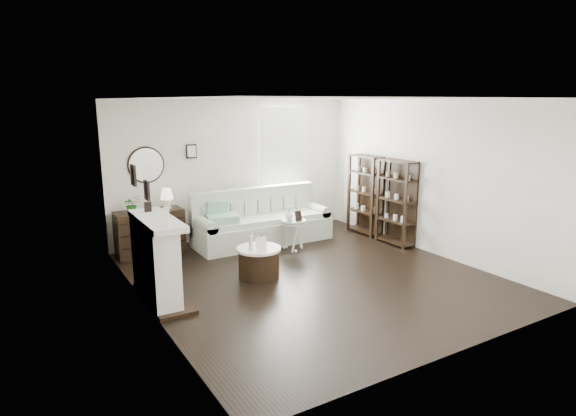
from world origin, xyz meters
TOP-DOWN VIEW (x-y plane):
  - room at (0.73, 2.70)m, footprint 5.50×5.50m
  - fireplace at (-2.32, 0.30)m, footprint 0.50×1.40m
  - shelf_unit_far at (2.33, 1.55)m, footprint 0.30×0.80m
  - shelf_unit_near at (2.33, 0.65)m, footprint 0.30×0.80m
  - sofa at (0.21, 2.08)m, footprint 2.63×0.91m
  - quilt at (-0.65, 1.95)m, footprint 0.63×0.55m
  - suitcase at (1.63, 2.30)m, footprint 0.70×0.39m
  - dresser at (-1.82, 2.47)m, footprint 1.16×0.50m
  - table_lamp at (-1.48, 2.47)m, footprint 0.30×0.30m
  - potted_plant at (-2.11, 2.42)m, footprint 0.32×0.29m
  - drum_table at (-0.72, 0.39)m, footprint 0.68×0.68m
  - pedestal_table at (0.46, 1.29)m, footprint 0.47×0.47m
  - eiffel_drum at (-0.65, 0.43)m, footprint 0.10×0.10m
  - bottle_drum at (-0.89, 0.31)m, footprint 0.07×0.07m
  - card_frame_drum at (-0.77, 0.22)m, footprint 0.17×0.10m
  - eiffel_ped at (0.56, 1.32)m, footprint 0.12×0.12m
  - flask_ped at (0.38, 1.31)m, footprint 0.14×0.14m
  - card_frame_ped at (0.48, 1.17)m, footprint 0.15×0.07m

SIDE VIEW (x-z plane):
  - suitcase at x=1.63m, z-range 0.00..0.45m
  - drum_table at x=-0.72m, z-range 0.00..0.48m
  - sofa at x=0.21m, z-range -0.17..0.85m
  - dresser at x=-1.82m, z-range 0.00..0.78m
  - pedestal_table at x=0.46m, z-range 0.24..0.80m
  - fireplace at x=-2.32m, z-range -0.38..1.46m
  - eiffel_drum at x=-0.65m, z-range 0.47..0.65m
  - card_frame_drum at x=-0.77m, z-range 0.47..0.69m
  - quilt at x=-0.65m, z-range 0.53..0.67m
  - bottle_drum at x=-0.89m, z-range 0.47..0.76m
  - eiffel_ped at x=0.56m, z-range 0.57..0.74m
  - card_frame_ped at x=0.48m, z-range 0.57..0.75m
  - flask_ped at x=0.38m, z-range 0.57..0.83m
  - shelf_unit_far at x=2.33m, z-range 0.00..1.60m
  - shelf_unit_near at x=2.33m, z-range 0.00..1.60m
  - potted_plant at x=-2.11m, z-range 0.78..1.08m
  - table_lamp at x=-1.48m, z-range 0.78..1.14m
  - room at x=0.73m, z-range -1.15..4.35m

